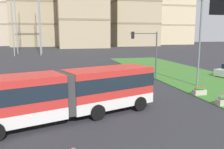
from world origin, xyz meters
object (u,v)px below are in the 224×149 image
object	(u,v)px
articulated_bus	(70,93)
flower_planter_3	(224,100)
streetlight_median	(200,39)
apartment_tower_east	(167,8)
traffic_light_far_right	(148,47)
flower_planter_4	(199,91)

from	to	relation	value
articulated_bus	flower_planter_3	xyz separation A→B (m)	(11.31, -0.13, -1.23)
streetlight_median	apartment_tower_east	distance (m)	102.24
traffic_light_far_right	apartment_tower_east	world-z (taller)	apartment_tower_east
traffic_light_far_right	apartment_tower_east	distance (m)	99.30
flower_planter_4	flower_planter_3	bearing A→B (deg)	-90.00
flower_planter_3	traffic_light_far_right	bearing A→B (deg)	97.42
flower_planter_4	traffic_light_far_right	world-z (taller)	traffic_light_far_right
apartment_tower_east	flower_planter_4	bearing A→B (deg)	-114.68
flower_planter_4	articulated_bus	bearing A→B (deg)	-165.12
flower_planter_3	apartment_tower_east	distance (m)	109.40
flower_planter_3	flower_planter_4	world-z (taller)	same
flower_planter_3	streetlight_median	size ratio (longest dim) A/B	0.13
flower_planter_4	streetlight_median	size ratio (longest dim) A/B	0.13
articulated_bus	traffic_light_far_right	world-z (taller)	traffic_light_far_right
flower_planter_3	flower_planter_4	size ratio (longest dim) A/B	1.00
flower_planter_3	traffic_light_far_right	size ratio (longest dim) A/B	0.20
articulated_bus	flower_planter_3	bearing A→B (deg)	-0.68
apartment_tower_east	flower_planter_3	bearing A→B (deg)	-113.98
articulated_bus	traffic_light_far_right	xyz separation A→B (m)	(9.81, 11.35, 2.16)
articulated_bus	streetlight_median	bearing A→B (deg)	25.36
traffic_light_far_right	apartment_tower_east	bearing A→B (deg)	62.50
traffic_light_far_right	streetlight_median	distance (m)	6.20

